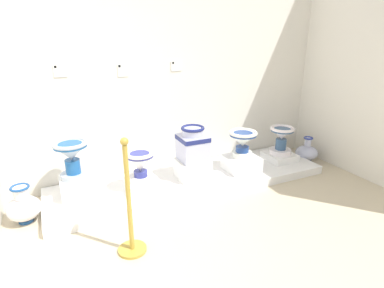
# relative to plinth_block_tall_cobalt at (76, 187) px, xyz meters

# --- Properties ---
(ground_plane) EXTENTS (6.08, 5.23, 0.02)m
(ground_plane) POSITION_rel_plinth_block_tall_cobalt_xyz_m (1.32, -1.44, -0.22)
(ground_plane) COLOR beige
(wall_back) EXTENTS (4.28, 0.06, 2.85)m
(wall_back) POSITION_rel_plinth_block_tall_cobalt_xyz_m (1.32, 0.40, 1.22)
(wall_back) COLOR silver
(wall_back) RESTS_ON ground_plane
(display_platform) EXTENTS (3.35, 0.89, 0.10)m
(display_platform) POSITION_rel_plinth_block_tall_cobalt_xyz_m (1.32, -0.09, -0.16)
(display_platform) COLOR white
(display_platform) RESTS_ON ground_plane
(plinth_block_tall_cobalt) EXTENTS (0.31, 0.32, 0.21)m
(plinth_block_tall_cobalt) POSITION_rel_plinth_block_tall_cobalt_xyz_m (0.00, 0.00, 0.00)
(plinth_block_tall_cobalt) COLOR white
(plinth_block_tall_cobalt) RESTS_ON display_platform
(antique_toilet_tall_cobalt) EXTENTS (0.35, 0.35, 0.40)m
(antique_toilet_tall_cobalt) POSITION_rel_plinth_block_tall_cobalt_xyz_m (0.00, 0.00, 0.37)
(antique_toilet_tall_cobalt) COLOR #ABBACD
(antique_toilet_tall_cobalt) RESTS_ON plinth_block_tall_cobalt
(plinth_block_broad_patterned) EXTENTS (0.32, 0.31, 0.13)m
(plinth_block_broad_patterned) POSITION_rel_plinth_block_tall_cobalt_xyz_m (0.67, -0.17, -0.04)
(plinth_block_broad_patterned) COLOR white
(plinth_block_broad_patterned) RESTS_ON display_platform
(antique_toilet_broad_patterned) EXTENTS (0.32, 0.32, 0.33)m
(antique_toilet_broad_patterned) POSITION_rel_plinth_block_tall_cobalt_xyz_m (0.67, -0.17, 0.22)
(antique_toilet_broad_patterned) COLOR white
(antique_toilet_broad_patterned) RESTS_ON plinth_block_broad_patterned
(plinth_block_rightmost) EXTENTS (0.37, 0.31, 0.23)m
(plinth_block_rightmost) POSITION_rel_plinth_block_tall_cobalt_xyz_m (1.32, -0.11, 0.01)
(plinth_block_rightmost) COLOR white
(plinth_block_rightmost) RESTS_ON display_platform
(antique_toilet_rightmost) EXTENTS (0.32, 0.32, 0.41)m
(antique_toilet_rightmost) POSITION_rel_plinth_block_tall_cobalt_xyz_m (1.32, -0.11, 0.33)
(antique_toilet_rightmost) COLOR #B5B9DA
(antique_toilet_rightmost) RESTS_ON plinth_block_rightmost
(plinth_block_slender_white) EXTENTS (0.40, 0.38, 0.18)m
(plinth_block_slender_white) POSITION_rel_plinth_block_tall_cobalt_xyz_m (1.98, -0.17, -0.02)
(plinth_block_slender_white) COLOR white
(plinth_block_slender_white) RESTS_ON display_platform
(antique_toilet_slender_white) EXTENTS (0.35, 0.35, 0.34)m
(antique_toilet_slender_white) POSITION_rel_plinth_block_tall_cobalt_xyz_m (1.98, -0.17, 0.29)
(antique_toilet_slender_white) COLOR white
(antique_toilet_slender_white) RESTS_ON plinth_block_slender_white
(plinth_block_central_ornate) EXTENTS (0.37, 0.37, 0.09)m
(plinth_block_central_ornate) POSITION_rel_plinth_block_tall_cobalt_xyz_m (2.64, -0.11, -0.06)
(plinth_block_central_ornate) COLOR white
(plinth_block_central_ornate) RESTS_ON display_platform
(antique_toilet_central_ornate) EXTENTS (0.32, 0.32, 0.37)m
(antique_toilet_central_ornate) POSITION_rel_plinth_block_tall_cobalt_xyz_m (2.64, -0.11, 0.23)
(antique_toilet_central_ornate) COLOR white
(antique_toilet_central_ornate) RESTS_ON plinth_block_central_ornate
(info_placard_first) EXTENTS (0.13, 0.01, 0.13)m
(info_placard_first) POSITION_rel_plinth_block_tall_cobalt_xyz_m (0.02, 0.37, 1.17)
(info_placard_first) COLOR white
(info_placard_second) EXTENTS (0.12, 0.01, 0.14)m
(info_placard_second) POSITION_rel_plinth_block_tall_cobalt_xyz_m (0.68, 0.37, 1.15)
(info_placard_second) COLOR white
(info_placard_third) EXTENTS (0.14, 0.01, 0.12)m
(info_placard_third) POSITION_rel_plinth_block_tall_cobalt_xyz_m (1.33, 0.37, 1.17)
(info_placard_third) COLOR white
(decorative_vase_spare) EXTENTS (0.32, 0.32, 0.39)m
(decorative_vase_spare) POSITION_rel_plinth_block_tall_cobalt_xyz_m (-0.50, -0.14, -0.04)
(decorative_vase_spare) COLOR #1B488B
(decorative_vase_spare) RESTS_ON ground_plane
(decorative_vase_corner) EXTENTS (0.31, 0.31, 0.36)m
(decorative_vase_corner) POSITION_rel_plinth_block_tall_cobalt_xyz_m (3.12, -0.12, -0.07)
(decorative_vase_corner) COLOR navy
(decorative_vase_corner) RESTS_ON ground_plane
(stanchion_post_near_left) EXTENTS (0.24, 0.24, 1.02)m
(stanchion_post_near_left) POSITION_rel_plinth_block_tall_cobalt_xyz_m (0.33, -1.01, 0.11)
(stanchion_post_near_left) COLOR #B39438
(stanchion_post_near_left) RESTS_ON ground_plane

